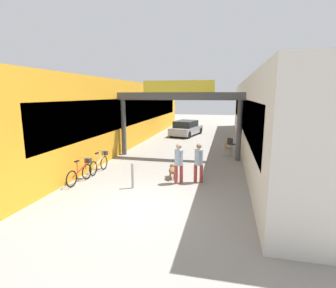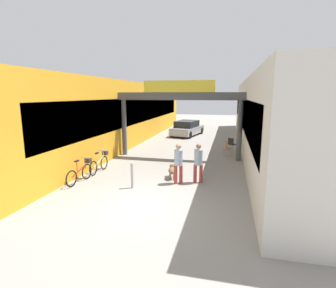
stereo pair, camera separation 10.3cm
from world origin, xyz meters
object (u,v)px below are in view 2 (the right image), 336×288
object	(u,v)px
bicycle_red_nearest	(81,172)
bicycle_silver_second	(100,163)
pedestrian_companion	(198,161)
parked_car_silver	(187,128)
cafe_chair_black_farther	(232,143)
dog_on_leash	(172,170)
pedestrian_with_dog	(178,161)
bollard_post_metal	(132,175)
cafe_chair_wood_nearer	(227,147)

from	to	relation	value
bicycle_red_nearest	bicycle_silver_second	xyz separation A→B (m)	(0.07, 1.53, 0.00)
pedestrian_companion	parked_car_silver	bearing A→B (deg)	101.05
cafe_chair_black_farther	parked_car_silver	world-z (taller)	parked_car_silver
pedestrian_companion	dog_on_leash	distance (m)	1.36
bicycle_red_nearest	bicycle_silver_second	world-z (taller)	same
pedestrian_with_dog	bollard_post_metal	bearing A→B (deg)	-150.13
dog_on_leash	bicycle_silver_second	world-z (taller)	bicycle_silver_second
pedestrian_with_dog	parked_car_silver	size ratio (longest dim) A/B	0.39
pedestrian_companion	bicycle_silver_second	xyz separation A→B (m)	(-4.69, 0.51, -0.50)
dog_on_leash	bollard_post_metal	distance (m)	2.01
pedestrian_companion	bicycle_silver_second	distance (m)	4.75
pedestrian_with_dog	dog_on_leash	size ratio (longest dim) A/B	2.04
bicycle_red_nearest	cafe_chair_wood_nearer	bearing A→B (deg)	46.44
pedestrian_companion	parked_car_silver	distance (m)	12.71
dog_on_leash	parked_car_silver	xyz separation A→B (m)	(-1.26, 12.11, 0.28)
bicycle_silver_second	parked_car_silver	distance (m)	12.17
cafe_chair_wood_nearer	parked_car_silver	world-z (taller)	parked_car_silver
pedestrian_companion	bicycle_red_nearest	world-z (taller)	pedestrian_companion
bollard_post_metal	parked_car_silver	size ratio (longest dim) A/B	0.24
pedestrian_companion	bollard_post_metal	distance (m)	2.75
bollard_post_metal	cafe_chair_black_farther	distance (m)	8.55
pedestrian_with_dog	bicycle_silver_second	distance (m)	4.02
pedestrian_with_dog	cafe_chair_wood_nearer	distance (m)	5.73
dog_on_leash	cafe_chair_black_farther	size ratio (longest dim) A/B	0.91
pedestrian_with_dog	dog_on_leash	distance (m)	0.94
pedestrian_with_dog	cafe_chair_wood_nearer	xyz separation A→B (m)	(1.86, 5.40, -0.41)
pedestrian_companion	bicycle_red_nearest	xyz separation A→B (m)	(-4.76, -1.01, -0.50)
pedestrian_with_dog	dog_on_leash	xyz separation A→B (m)	(-0.40, 0.62, -0.59)
pedestrian_companion	dog_on_leash	xyz separation A→B (m)	(-1.17, 0.35, -0.58)
pedestrian_companion	pedestrian_with_dog	bearing A→B (deg)	-161.20
cafe_chair_black_farther	parked_car_silver	xyz separation A→B (m)	(-3.81, 6.02, 0.10)
bollard_post_metal	cafe_chair_black_farther	xyz separation A→B (m)	(3.81, 7.66, 0.02)
bicycle_red_nearest	bicycle_silver_second	distance (m)	1.53
pedestrian_with_dog	bicycle_silver_second	size ratio (longest dim) A/B	0.98
bicycle_red_nearest	parked_car_silver	bearing A→B (deg)	80.20
dog_on_leash	bicycle_silver_second	bearing A→B (deg)	177.39
pedestrian_companion	cafe_chair_black_farther	world-z (taller)	pedestrian_companion
pedestrian_with_dog	parked_car_silver	xyz separation A→B (m)	(-1.66, 12.73, -0.31)
pedestrian_with_dog	cafe_chair_wood_nearer	world-z (taller)	pedestrian_with_dog
cafe_chair_wood_nearer	pedestrian_with_dog	bearing A→B (deg)	-109.03
pedestrian_companion	bollard_post_metal	bearing A→B (deg)	-153.46
bicycle_silver_second	cafe_chair_black_farther	bearing A→B (deg)	44.35
pedestrian_with_dog	bicycle_silver_second	world-z (taller)	pedestrian_with_dog
dog_on_leash	parked_car_silver	size ratio (longest dim) A/B	0.19
cafe_chair_black_farther	dog_on_leash	bearing A→B (deg)	-112.74
bicycle_silver_second	bollard_post_metal	bearing A→B (deg)	-37.35
pedestrian_companion	cafe_chair_wood_nearer	bearing A→B (deg)	78.07
bicycle_red_nearest	cafe_chair_black_farther	distance (m)	9.66
pedestrian_companion	cafe_chair_wood_nearer	distance (m)	5.27
bicycle_red_nearest	pedestrian_with_dog	bearing A→B (deg)	10.63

